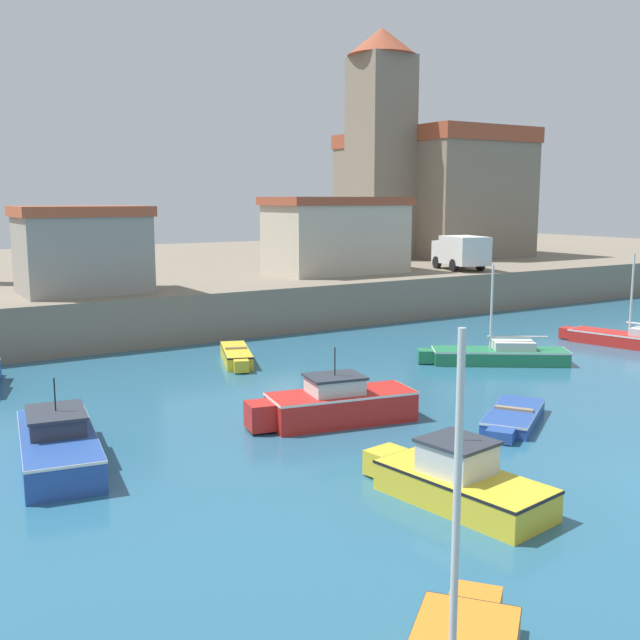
{
  "coord_description": "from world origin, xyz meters",
  "views": [
    {
      "loc": [
        -17.29,
        -9.34,
        6.98
      ],
      "look_at": [
        -1.22,
        16.75,
        2.0
      ],
      "focal_mm": 42.0,
      "sensor_mm": 36.0,
      "label": 1
    }
  ],
  "objects_px": {
    "dinghy_yellow_0": "(236,355)",
    "harbor_shed_far_end": "(336,235)",
    "sailboat_green_2": "(498,354)",
    "sailboat_red_4": "(637,340)",
    "truck_on_quay": "(461,251)",
    "motorboat_blue_3": "(58,442)",
    "motorboat_red_9": "(336,404)",
    "church": "(422,185)",
    "motorboat_yellow_8": "(457,480)",
    "harbor_shed_near_wharf": "(83,249)",
    "dinghy_blue_6": "(513,417)"
  },
  "relations": [
    {
      "from": "motorboat_red_9",
      "to": "church",
      "type": "distance_m",
      "value": 41.48
    },
    {
      "from": "dinghy_yellow_0",
      "to": "motorboat_blue_3",
      "type": "distance_m",
      "value": 12.76
    },
    {
      "from": "motorboat_yellow_8",
      "to": "harbor_shed_far_end",
      "type": "relative_size",
      "value": 0.59
    },
    {
      "from": "sailboat_red_4",
      "to": "church",
      "type": "bearing_deg",
      "value": 71.48
    },
    {
      "from": "church",
      "to": "motorboat_red_9",
      "type": "bearing_deg",
      "value": -132.91
    },
    {
      "from": "dinghy_yellow_0",
      "to": "dinghy_blue_6",
      "type": "bearing_deg",
      "value": -74.26
    },
    {
      "from": "motorboat_yellow_8",
      "to": "motorboat_red_9",
      "type": "xyz_separation_m",
      "value": [
        1.03,
        6.77,
        0.06
      ]
    },
    {
      "from": "motorboat_red_9",
      "to": "harbor_shed_far_end",
      "type": "distance_m",
      "value": 24.17
    },
    {
      "from": "motorboat_red_9",
      "to": "sailboat_red_4",
      "type": "bearing_deg",
      "value": 7.73
    },
    {
      "from": "dinghy_blue_6",
      "to": "sailboat_green_2",
      "type": "bearing_deg",
      "value": 48.16
    },
    {
      "from": "church",
      "to": "sailboat_red_4",
      "type": "bearing_deg",
      "value": -108.52
    },
    {
      "from": "motorboat_red_9",
      "to": "church",
      "type": "bearing_deg",
      "value": 47.09
    },
    {
      "from": "dinghy_yellow_0",
      "to": "harbor_shed_near_wharf",
      "type": "distance_m",
      "value": 10.31
    },
    {
      "from": "harbor_shed_far_end",
      "to": "truck_on_quay",
      "type": "relative_size",
      "value": 1.82
    },
    {
      "from": "dinghy_yellow_0",
      "to": "truck_on_quay",
      "type": "relative_size",
      "value": 0.92
    },
    {
      "from": "sailboat_green_2",
      "to": "sailboat_red_4",
      "type": "xyz_separation_m",
      "value": [
        8.1,
        -0.98,
        -0.01
      ]
    },
    {
      "from": "harbor_shed_far_end",
      "to": "dinghy_yellow_0",
      "type": "bearing_deg",
      "value": -138.54
    },
    {
      "from": "sailboat_green_2",
      "to": "motorboat_yellow_8",
      "type": "distance_m",
      "value": 15.45
    },
    {
      "from": "dinghy_yellow_0",
      "to": "motorboat_red_9",
      "type": "relative_size",
      "value": 0.78
    },
    {
      "from": "dinghy_yellow_0",
      "to": "motorboat_yellow_8",
      "type": "height_order",
      "value": "motorboat_yellow_8"
    },
    {
      "from": "dinghy_yellow_0",
      "to": "motorboat_yellow_8",
      "type": "distance_m",
      "value": 16.47
    },
    {
      "from": "sailboat_green_2",
      "to": "motorboat_yellow_8",
      "type": "xyz_separation_m",
      "value": [
        -11.54,
        -10.28,
        0.14
      ]
    },
    {
      "from": "harbor_shed_far_end",
      "to": "motorboat_red_9",
      "type": "bearing_deg",
      "value": -122.81
    },
    {
      "from": "motorboat_yellow_8",
      "to": "dinghy_yellow_0",
      "type": "bearing_deg",
      "value": 82.66
    },
    {
      "from": "truck_on_quay",
      "to": "motorboat_red_9",
      "type": "bearing_deg",
      "value": -140.19
    },
    {
      "from": "harbor_shed_near_wharf",
      "to": "dinghy_yellow_0",
      "type": "bearing_deg",
      "value": -63.7
    },
    {
      "from": "dinghy_blue_6",
      "to": "truck_on_quay",
      "type": "bearing_deg",
      "value": 51.6
    },
    {
      "from": "dinghy_yellow_0",
      "to": "dinghy_blue_6",
      "type": "height_order",
      "value": "dinghy_yellow_0"
    },
    {
      "from": "motorboat_blue_3",
      "to": "sailboat_red_4",
      "type": "relative_size",
      "value": 0.89
    },
    {
      "from": "truck_on_quay",
      "to": "sailboat_red_4",
      "type": "bearing_deg",
      "value": -98.45
    },
    {
      "from": "sailboat_green_2",
      "to": "dinghy_blue_6",
      "type": "xyz_separation_m",
      "value": [
        -5.88,
        -6.57,
        -0.17
      ]
    },
    {
      "from": "sailboat_green_2",
      "to": "sailboat_red_4",
      "type": "bearing_deg",
      "value": -6.87
    },
    {
      "from": "motorboat_blue_3",
      "to": "motorboat_yellow_8",
      "type": "relative_size",
      "value": 1.26
    },
    {
      "from": "harbor_shed_near_wharf",
      "to": "harbor_shed_far_end",
      "type": "xyz_separation_m",
      "value": [
        16.0,
        2.01,
        0.23
      ]
    },
    {
      "from": "dinghy_blue_6",
      "to": "sailboat_red_4",
      "type": "bearing_deg",
      "value": 21.8
    },
    {
      "from": "sailboat_red_4",
      "to": "motorboat_red_9",
      "type": "relative_size",
      "value": 1.28
    },
    {
      "from": "sailboat_red_4",
      "to": "truck_on_quay",
      "type": "xyz_separation_m",
      "value": [
        2.2,
        14.82,
        3.23
      ]
    },
    {
      "from": "dinghy_yellow_0",
      "to": "motorboat_red_9",
      "type": "height_order",
      "value": "motorboat_red_9"
    },
    {
      "from": "motorboat_red_9",
      "to": "truck_on_quay",
      "type": "relative_size",
      "value": 1.19
    },
    {
      "from": "sailboat_green_2",
      "to": "motorboat_red_9",
      "type": "relative_size",
      "value": 1.06
    },
    {
      "from": "sailboat_green_2",
      "to": "sailboat_red_4",
      "type": "height_order",
      "value": "sailboat_red_4"
    },
    {
      "from": "church",
      "to": "harbor_shed_far_end",
      "type": "relative_size",
      "value": 2.01
    },
    {
      "from": "motorboat_blue_3",
      "to": "harbor_shed_far_end",
      "type": "distance_m",
      "value": 28.85
    },
    {
      "from": "motorboat_blue_3",
      "to": "sailboat_red_4",
      "type": "bearing_deg",
      "value": 3.47
    },
    {
      "from": "motorboat_blue_3",
      "to": "motorboat_red_9",
      "type": "height_order",
      "value": "motorboat_red_9"
    },
    {
      "from": "dinghy_blue_6",
      "to": "motorboat_red_9",
      "type": "relative_size",
      "value": 0.74
    },
    {
      "from": "dinghy_yellow_0",
      "to": "harbor_shed_far_end",
      "type": "height_order",
      "value": "harbor_shed_far_end"
    },
    {
      "from": "motorboat_yellow_8",
      "to": "truck_on_quay",
      "type": "height_order",
      "value": "truck_on_quay"
    },
    {
      "from": "dinghy_yellow_0",
      "to": "harbor_shed_near_wharf",
      "type": "bearing_deg",
      "value": 116.3
    },
    {
      "from": "motorboat_yellow_8",
      "to": "church",
      "type": "bearing_deg",
      "value": 51.83
    }
  ]
}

